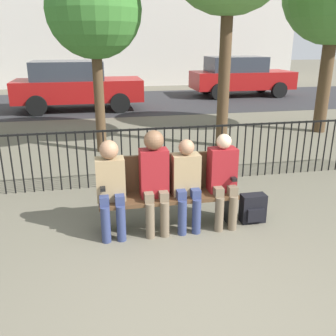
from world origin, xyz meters
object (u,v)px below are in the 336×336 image
at_px(seated_person_2, 187,180).
at_px(seated_person_3, 223,176).
at_px(tree_0, 94,11).
at_px(parked_car_1, 240,76).
at_px(seated_person_1, 155,176).
at_px(parked_car_0, 76,85).
at_px(park_bench, 167,189).
at_px(backpack, 253,209).
at_px(seated_person_0, 111,183).

relative_size(seated_person_2, seated_person_3, 0.96).
xyz_separation_m(tree_0, parked_car_1, (6.03, 7.30, -1.96)).
bearing_deg(seated_person_1, seated_person_3, -0.30).
distance_m(seated_person_1, parked_car_0, 9.05).
height_order(tree_0, parked_car_0, tree_0).
height_order(park_bench, parked_car_1, parked_car_1).
bearing_deg(parked_car_0, backpack, -74.67).
bearing_deg(seated_person_2, parked_car_0, 99.91).
bearing_deg(tree_0, seated_person_1, -81.93).
height_order(seated_person_1, tree_0, tree_0).
distance_m(park_bench, seated_person_3, 0.73).
distance_m(seated_person_0, seated_person_2, 0.92).
height_order(seated_person_0, parked_car_0, parked_car_0).
height_order(seated_person_0, parked_car_1, parked_car_1).
xyz_separation_m(seated_person_0, parked_car_1, (6.03, 11.04, 0.17)).
height_order(seated_person_0, tree_0, tree_0).
bearing_deg(seated_person_2, parked_car_1, 65.17).
relative_size(park_bench, backpack, 4.52).
bearing_deg(parked_car_1, seated_person_3, -112.78).
height_order(seated_person_3, parked_car_1, parked_car_1).
distance_m(parked_car_0, parked_car_1, 6.99).
xyz_separation_m(seated_person_3, backpack, (0.43, -0.03, -0.48)).
xyz_separation_m(seated_person_1, parked_car_0, (-1.17, 8.97, 0.11)).
xyz_separation_m(park_bench, backpack, (1.12, -0.16, -0.31)).
bearing_deg(parked_car_1, seated_person_2, -114.83).
relative_size(seated_person_2, backpack, 3.03).
bearing_deg(seated_person_3, parked_car_1, 67.22).
bearing_deg(tree_0, parked_car_1, 50.43).
bearing_deg(seated_person_3, seated_person_2, -179.67).
distance_m(seated_person_3, tree_0, 4.53).
height_order(seated_person_0, seated_person_3, seated_person_3).
xyz_separation_m(seated_person_1, seated_person_3, (0.87, -0.00, -0.07)).
bearing_deg(tree_0, backpack, -64.13).
xyz_separation_m(seated_person_1, seated_person_2, (0.40, -0.01, -0.09)).
relative_size(seated_person_3, parked_car_0, 0.28).
xyz_separation_m(seated_person_1, parked_car_1, (5.51, 11.03, 0.11)).
height_order(backpack, parked_car_1, parked_car_1).
bearing_deg(park_bench, seated_person_1, -144.57).
xyz_separation_m(seated_person_0, parked_car_0, (-0.65, 8.98, 0.17)).
relative_size(seated_person_0, parked_car_0, 0.28).
bearing_deg(parked_car_0, seated_person_0, -85.88).
relative_size(seated_person_0, tree_0, 0.32).
bearing_deg(seated_person_0, parked_car_1, 61.34).
distance_m(tree_0, parked_car_0, 5.63).
distance_m(seated_person_3, parked_car_1, 11.97).
distance_m(park_bench, backpack, 1.17).
xyz_separation_m(seated_person_3, tree_0, (-1.40, 3.74, 2.14)).
height_order(seated_person_2, parked_car_0, parked_car_0).
height_order(backpack, tree_0, tree_0).
xyz_separation_m(seated_person_0, seated_person_3, (1.40, 0.00, -0.01)).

